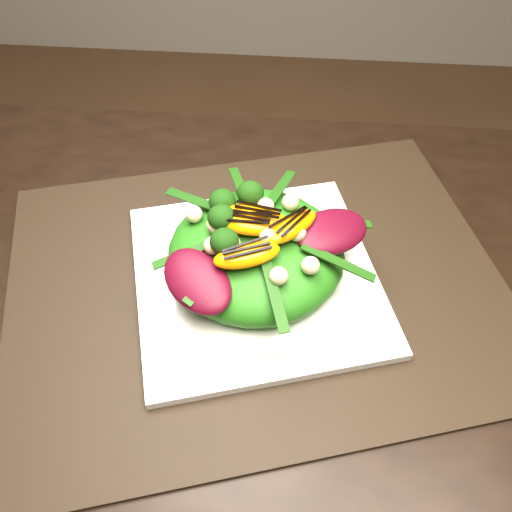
# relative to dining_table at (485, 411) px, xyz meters

# --- Properties ---
(dining_table) EXTENTS (1.60, 0.90, 0.75)m
(dining_table) POSITION_rel_dining_table_xyz_m (0.00, 0.00, 0.00)
(dining_table) COLOR black
(dining_table) RESTS_ON floor
(placemat) EXTENTS (0.65, 0.56, 0.00)m
(placemat) POSITION_rel_dining_table_xyz_m (-0.24, 0.13, 0.02)
(placemat) COLOR black
(placemat) RESTS_ON dining_table
(plate_base) EXTENTS (0.33, 0.33, 0.01)m
(plate_base) POSITION_rel_dining_table_xyz_m (-0.24, 0.13, 0.03)
(plate_base) COLOR silver
(plate_base) RESTS_ON placemat
(salad_bowl) EXTENTS (0.24, 0.24, 0.02)m
(salad_bowl) POSITION_rel_dining_table_xyz_m (-0.24, 0.13, 0.04)
(salad_bowl) COLOR white
(salad_bowl) RESTS_ON plate_base
(lettuce_mound) EXTENTS (0.24, 0.24, 0.06)m
(lettuce_mound) POSITION_rel_dining_table_xyz_m (-0.24, 0.13, 0.07)
(lettuce_mound) COLOR #266613
(lettuce_mound) RESTS_ON salad_bowl
(radicchio_leaf) EXTENTS (0.10, 0.09, 0.02)m
(radicchio_leaf) POSITION_rel_dining_table_xyz_m (-0.16, 0.14, 0.10)
(radicchio_leaf) COLOR #3E0613
(radicchio_leaf) RESTS_ON lettuce_mound
(orange_segment) EXTENTS (0.07, 0.05, 0.02)m
(orange_segment) POSITION_rel_dining_table_xyz_m (-0.25, 0.15, 0.11)
(orange_segment) COLOR orange
(orange_segment) RESTS_ON lettuce_mound
(broccoli_floret) EXTENTS (0.05, 0.05, 0.04)m
(broccoli_floret) POSITION_rel_dining_table_xyz_m (-0.31, 0.14, 0.11)
(broccoli_floret) COLOR #13360A
(broccoli_floret) RESTS_ON lettuce_mound
(macadamia_nut) EXTENTS (0.02, 0.02, 0.02)m
(macadamia_nut) POSITION_rel_dining_table_xyz_m (-0.20, 0.08, 0.11)
(macadamia_nut) COLOR beige
(macadamia_nut) RESTS_ON lettuce_mound
(balsamic_drizzle) EXTENTS (0.04, 0.02, 0.00)m
(balsamic_drizzle) POSITION_rel_dining_table_xyz_m (-0.25, 0.15, 0.12)
(balsamic_drizzle) COLOR black
(balsamic_drizzle) RESTS_ON orange_segment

